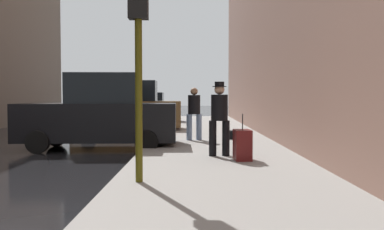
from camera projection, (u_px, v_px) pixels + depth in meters
sidewalk at (215, 156)px, 10.77m from camera, size 4.00×40.00×0.15m
parked_black_suv at (98, 115)px, 12.67m from camera, size 4.66×2.17×2.25m
parked_bronze_suv at (127, 109)px, 18.51m from camera, size 4.64×2.14×2.25m
parked_blue_sedan at (142, 109)px, 24.22m from camera, size 4.22×2.10×1.79m
fire_hydrant at (165, 126)px, 15.81m from camera, size 0.42×0.22×0.70m
traffic_light at (137, 25)px, 7.03m from camera, size 0.32×0.32×3.60m
pedestrian_with_fedora at (218, 115)px, 10.21m from camera, size 0.52×0.44×1.78m
pedestrian_in_jeans at (193, 111)px, 13.92m from camera, size 0.51×0.43×1.71m
rolling_suitcase at (241, 145)px, 9.58m from camera, size 0.39×0.58×1.04m
duffel_bag at (230, 135)px, 14.35m from camera, size 0.32×0.44×0.28m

